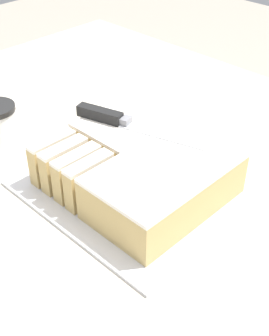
# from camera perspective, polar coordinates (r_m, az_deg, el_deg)

# --- Properties ---
(countertop) EXTENTS (1.40, 1.10, 0.96)m
(countertop) POSITION_cam_1_polar(r_m,az_deg,el_deg) (1.28, -0.50, -17.41)
(countertop) COLOR beige
(countertop) RESTS_ON ground_plane
(cake_board) EXTENTS (0.38, 0.34, 0.01)m
(cake_board) POSITION_cam_1_polar(r_m,az_deg,el_deg) (0.87, -0.00, -2.38)
(cake_board) COLOR silver
(cake_board) RESTS_ON countertop
(cake) EXTENTS (0.31, 0.26, 0.08)m
(cake) POSITION_cam_1_polar(r_m,az_deg,el_deg) (0.85, 0.50, -0.02)
(cake) COLOR tan
(cake) RESTS_ON cake_board
(knife) EXTENTS (0.27, 0.10, 0.02)m
(knife) POSITION_cam_1_polar(r_m,az_deg,el_deg) (0.90, -2.62, 6.03)
(knife) COLOR silver
(knife) RESTS_ON cake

